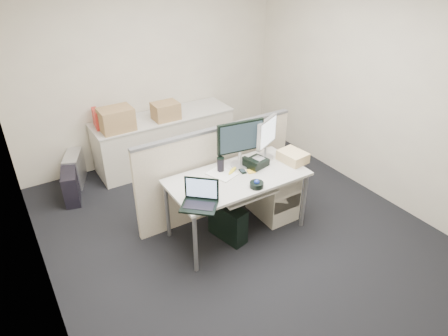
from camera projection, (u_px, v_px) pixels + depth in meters
floor at (236, 230)px, 4.63m from camera, size 4.00×4.50×0.01m
wall_back at (150, 68)px, 5.61m from camera, size 4.00×0.02×2.70m
wall_left at (20, 178)px, 3.04m from camera, size 0.02×4.50×2.70m
wall_right at (375, 88)px, 4.87m from camera, size 0.02×4.50×2.70m
desk at (237, 181)px, 4.30m from camera, size 1.50×0.75×0.73m
keyboard_tray at (247, 193)px, 4.19m from camera, size 0.62×0.32×0.02m
drawer_pedestal at (273, 191)px, 4.76m from camera, size 0.40×0.55×0.65m
cubicle_partition at (216, 173)px, 4.68m from camera, size 2.00×0.06×1.10m
back_counter at (165, 140)px, 5.87m from camera, size 2.00×0.60×0.72m
monitor_main at (240, 144)px, 4.33m from camera, size 0.56×0.28×0.53m
monitor_small at (266, 139)px, 4.51m from camera, size 0.44×0.35×0.48m
laptop at (199, 196)px, 3.71m from camera, size 0.42×0.41×0.25m
trackball at (257, 185)px, 4.07m from camera, size 0.18×0.18×0.06m
desk_phone at (256, 163)px, 4.44m from camera, size 0.28×0.25×0.08m
paper_stack at (222, 174)px, 4.30m from camera, size 0.31×0.35×0.01m
sticky_pad at (251, 171)px, 4.34m from camera, size 0.10×0.10×0.01m
travel_mug at (221, 165)px, 4.31m from camera, size 0.09×0.09×0.16m
banana at (232, 171)px, 4.33m from camera, size 0.17×0.13×0.04m
cellphone at (243, 171)px, 4.34m from camera, size 0.07×0.11×0.01m
manila_folders at (293, 157)px, 4.53m from camera, size 0.27×0.33×0.12m
keyboard at (248, 188)px, 4.23m from camera, size 0.52×0.22×0.03m
pc_tower_desk at (228, 222)px, 4.42m from camera, size 0.28×0.48×0.42m
pc_tower_spare_dark at (71, 186)px, 5.07m from camera, size 0.28×0.47×0.41m
pc_tower_spare_silver at (75, 169)px, 5.42m from camera, size 0.36×0.51×0.44m
cardboard_box_left at (116, 120)px, 5.20m from camera, size 0.43×0.33×0.32m
cardboard_box_right at (166, 112)px, 5.54m from camera, size 0.35×0.28×0.26m
red_binder at (97, 120)px, 5.29m from camera, size 0.10×0.29×0.26m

